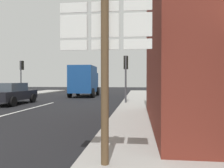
# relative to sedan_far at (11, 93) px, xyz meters

# --- Properties ---
(ground_plane) EXTENTS (80.00, 80.00, 0.00)m
(ground_plane) POSITION_rel_sedan_far_xyz_m (2.38, -0.46, -0.76)
(ground_plane) COLOR black
(sidewalk_right) EXTENTS (2.91, 44.00, 0.14)m
(sidewalk_right) POSITION_rel_sedan_far_xyz_m (8.91, -2.46, -0.69)
(sidewalk_right) COLOR #9E9B96
(sidewalk_right) RESTS_ON ground
(lane_centre_stripe) EXTENTS (0.16, 12.00, 0.01)m
(lane_centre_stripe) POSITION_rel_sedan_far_xyz_m (2.38, -4.46, -0.75)
(lane_centre_stripe) COLOR silver
(lane_centre_stripe) RESTS_ON ground
(sedan_far) EXTENTS (1.98, 4.21, 1.47)m
(sedan_far) POSITION_rel_sedan_far_xyz_m (0.00, 0.00, 0.00)
(sedan_far) COLOR black
(sedan_far) RESTS_ON ground
(delivery_truck) EXTENTS (2.64, 5.08, 3.05)m
(delivery_truck) POSITION_rel_sedan_far_xyz_m (3.16, 7.87, 0.89)
(delivery_truck) COLOR #19478C
(delivery_truck) RESTS_ON ground
(route_sign_post) EXTENTS (1.66, 0.14, 3.20)m
(route_sign_post) POSITION_rel_sedan_far_xyz_m (8.02, -10.40, 1.24)
(route_sign_post) COLOR brown
(route_sign_post) RESTS_ON ground
(traffic_light_far_left) EXTENTS (0.30, 0.49, 3.60)m
(traffic_light_far_left) POSITION_rel_sedan_far_xyz_m (-3.00, 6.92, 1.90)
(traffic_light_far_left) COLOR #47474C
(traffic_light_far_left) RESTS_ON ground
(traffic_light_near_right) EXTENTS (0.30, 0.49, 3.30)m
(traffic_light_near_right) POSITION_rel_sedan_far_xyz_m (7.76, 0.94, 1.69)
(traffic_light_near_right) COLOR #47474C
(traffic_light_near_right) RESTS_ON ground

